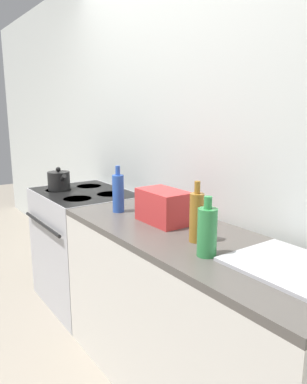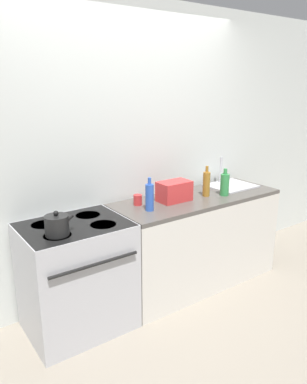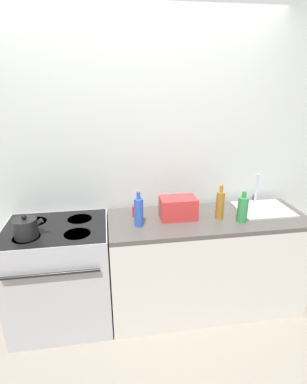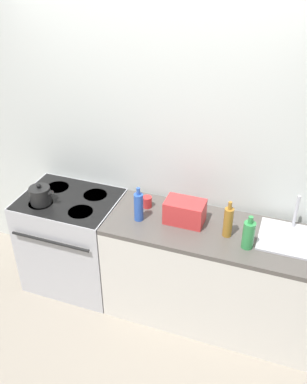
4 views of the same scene
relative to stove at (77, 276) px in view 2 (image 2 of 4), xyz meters
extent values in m
plane|color=gray|center=(0.65, -0.31, -0.45)|extent=(12.00, 12.00, 0.00)
cube|color=silver|center=(0.65, 0.36, 0.85)|extent=(8.00, 0.05, 2.60)
cube|color=#B7B7BC|center=(0.00, 0.00, -0.01)|extent=(0.80, 0.62, 0.88)
cube|color=black|center=(0.00, 0.00, 0.42)|extent=(0.78, 0.60, 0.02)
cylinder|color=black|center=(-0.18, -0.13, 0.42)|extent=(0.20, 0.20, 0.01)
cylinder|color=black|center=(0.18, -0.13, 0.42)|extent=(0.20, 0.20, 0.01)
cylinder|color=black|center=(-0.18, 0.13, 0.42)|extent=(0.20, 0.20, 0.01)
cylinder|color=black|center=(0.18, 0.13, 0.42)|extent=(0.20, 0.20, 0.01)
cylinder|color=black|center=(0.00, -0.33, 0.24)|extent=(0.68, 0.02, 0.02)
cube|color=silver|center=(1.24, -0.01, -0.03)|extent=(1.65, 0.60, 0.84)
cube|color=#514C47|center=(1.24, -0.01, 0.41)|extent=(1.65, 0.60, 0.04)
cylinder|color=black|center=(-0.18, -0.12, 0.50)|extent=(0.17, 0.17, 0.14)
sphere|color=black|center=(-0.18, -0.12, 0.59)|extent=(0.04, 0.04, 0.04)
cylinder|color=black|center=(-0.10, -0.12, 0.53)|extent=(0.10, 0.03, 0.08)
cube|color=red|center=(0.98, 0.02, 0.52)|extent=(0.29, 0.18, 0.18)
cube|color=black|center=(0.93, 0.02, 0.60)|extent=(0.04, 0.13, 0.01)
cube|color=black|center=(1.03, 0.02, 0.60)|extent=(0.04, 0.13, 0.01)
cube|color=#B7B7BC|center=(1.76, 0.06, 0.44)|extent=(0.45, 0.39, 0.01)
cylinder|color=silver|center=(1.76, 0.22, 0.57)|extent=(0.02, 0.02, 0.28)
cylinder|color=#9E6B23|center=(1.31, -0.04, 0.54)|extent=(0.07, 0.07, 0.23)
cylinder|color=#9E6B23|center=(1.31, -0.04, 0.69)|extent=(0.03, 0.03, 0.06)
cylinder|color=#338C47|center=(1.47, -0.12, 0.53)|extent=(0.08, 0.08, 0.20)
cylinder|color=#338C47|center=(1.47, -0.12, 0.66)|extent=(0.03, 0.03, 0.05)
cylinder|color=#2D56B7|center=(0.64, -0.07, 0.54)|extent=(0.07, 0.07, 0.22)
cylinder|color=#2D56B7|center=(0.64, -0.07, 0.68)|extent=(0.03, 0.03, 0.06)
cylinder|color=red|center=(0.65, 0.11, 0.47)|extent=(0.07, 0.07, 0.09)
camera|label=1|loc=(2.56, -1.15, 1.03)|focal=35.00mm
camera|label=2|loc=(-1.04, -2.48, 1.45)|focal=35.00mm
camera|label=3|loc=(0.43, -2.16, 1.49)|focal=28.00mm
camera|label=4|loc=(1.64, -2.51, 2.34)|focal=40.00mm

